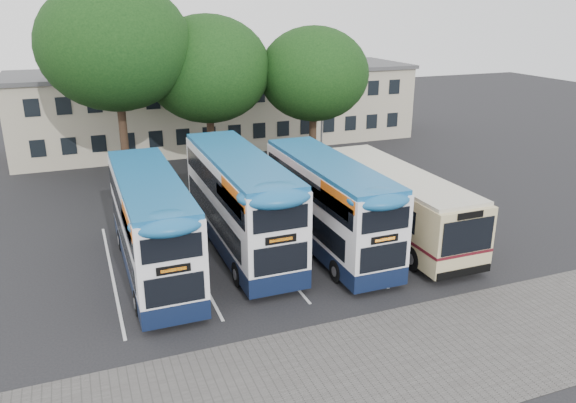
{
  "coord_description": "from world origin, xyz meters",
  "views": [
    {
      "loc": [
        -11.53,
        -18.16,
        11.03
      ],
      "look_at": [
        -2.56,
        5.0,
        2.29
      ],
      "focal_mm": 35.0,
      "sensor_mm": 36.0,
      "label": 1
    }
  ],
  "objects_px": {
    "bus_dd_mid": "(239,198)",
    "tree_right": "(314,74)",
    "lamp_post": "(323,89)",
    "tree_mid": "(208,69)",
    "bus_single": "(394,199)",
    "tree_left": "(115,46)",
    "bus_dd_left": "(151,221)",
    "bus_dd_right": "(328,201)"
  },
  "relations": [
    {
      "from": "tree_left",
      "to": "bus_single",
      "type": "xyz_separation_m",
      "value": [
        11.58,
        -12.98,
        -6.83
      ]
    },
    {
      "from": "lamp_post",
      "to": "bus_single",
      "type": "relative_size",
      "value": 0.81
    },
    {
      "from": "bus_dd_mid",
      "to": "bus_single",
      "type": "relative_size",
      "value": 0.97
    },
    {
      "from": "bus_dd_left",
      "to": "bus_single",
      "type": "xyz_separation_m",
      "value": [
        11.84,
        -0.04,
        -0.48
      ]
    },
    {
      "from": "bus_dd_left",
      "to": "bus_single",
      "type": "distance_m",
      "value": 11.85
    },
    {
      "from": "lamp_post",
      "to": "bus_dd_left",
      "type": "xyz_separation_m",
      "value": [
        -14.94,
        -15.41,
        -2.7
      ]
    },
    {
      "from": "lamp_post",
      "to": "tree_right",
      "type": "height_order",
      "value": "tree_right"
    },
    {
      "from": "bus_single",
      "to": "tree_mid",
      "type": "bearing_deg",
      "value": 113.12
    },
    {
      "from": "lamp_post",
      "to": "tree_mid",
      "type": "bearing_deg",
      "value": -169.4
    },
    {
      "from": "tree_right",
      "to": "bus_dd_mid",
      "type": "bearing_deg",
      "value": -127.56
    },
    {
      "from": "bus_dd_right",
      "to": "tree_left",
      "type": "bearing_deg",
      "value": 120.57
    },
    {
      "from": "bus_dd_left",
      "to": "bus_dd_mid",
      "type": "bearing_deg",
      "value": 14.4
    },
    {
      "from": "tree_left",
      "to": "bus_dd_right",
      "type": "height_order",
      "value": "tree_left"
    },
    {
      "from": "tree_left",
      "to": "bus_single",
      "type": "height_order",
      "value": "tree_left"
    },
    {
      "from": "lamp_post",
      "to": "tree_left",
      "type": "relative_size",
      "value": 0.72
    },
    {
      "from": "tree_right",
      "to": "bus_single",
      "type": "height_order",
      "value": "tree_right"
    },
    {
      "from": "bus_dd_left",
      "to": "bus_dd_mid",
      "type": "height_order",
      "value": "bus_dd_mid"
    },
    {
      "from": "bus_dd_mid",
      "to": "tree_mid",
      "type": "bearing_deg",
      "value": 82.1
    },
    {
      "from": "lamp_post",
      "to": "bus_dd_right",
      "type": "relative_size",
      "value": 0.88
    },
    {
      "from": "lamp_post",
      "to": "bus_dd_right",
      "type": "height_order",
      "value": "lamp_post"
    },
    {
      "from": "tree_mid",
      "to": "bus_single",
      "type": "distance_m",
      "value": 15.84
    },
    {
      "from": "tree_left",
      "to": "tree_right",
      "type": "bearing_deg",
      "value": -2.98
    },
    {
      "from": "lamp_post",
      "to": "bus_dd_right",
      "type": "bearing_deg",
      "value": -113.55
    },
    {
      "from": "bus_dd_left",
      "to": "bus_dd_right",
      "type": "height_order",
      "value": "bus_dd_left"
    },
    {
      "from": "bus_dd_right",
      "to": "lamp_post",
      "type": "bearing_deg",
      "value": 66.45
    },
    {
      "from": "tree_mid",
      "to": "tree_right",
      "type": "bearing_deg",
      "value": -11.88
    },
    {
      "from": "tree_left",
      "to": "bus_dd_right",
      "type": "distance_m",
      "value": 16.66
    },
    {
      "from": "bus_dd_left",
      "to": "tree_right",
      "type": "bearing_deg",
      "value": 43.78
    },
    {
      "from": "tree_right",
      "to": "lamp_post",
      "type": "bearing_deg",
      "value": 55.87
    },
    {
      "from": "tree_mid",
      "to": "bus_dd_mid",
      "type": "bearing_deg",
      "value": -97.9
    },
    {
      "from": "bus_dd_mid",
      "to": "bus_single",
      "type": "distance_m",
      "value": 7.74
    },
    {
      "from": "bus_dd_right",
      "to": "bus_dd_left",
      "type": "bearing_deg",
      "value": 177.75
    },
    {
      "from": "bus_dd_left",
      "to": "bus_dd_mid",
      "type": "relative_size",
      "value": 0.95
    },
    {
      "from": "tree_mid",
      "to": "bus_dd_left",
      "type": "xyz_separation_m",
      "value": [
        -5.96,
        -13.73,
        -4.68
      ]
    },
    {
      "from": "tree_left",
      "to": "bus_dd_right",
      "type": "relative_size",
      "value": 1.22
    },
    {
      "from": "tree_right",
      "to": "bus_dd_right",
      "type": "bearing_deg",
      "value": -110.6
    },
    {
      "from": "tree_mid",
      "to": "tree_right",
      "type": "height_order",
      "value": "tree_mid"
    },
    {
      "from": "lamp_post",
      "to": "bus_dd_mid",
      "type": "distance_m",
      "value": 18.09
    },
    {
      "from": "tree_mid",
      "to": "bus_dd_left",
      "type": "height_order",
      "value": "tree_mid"
    },
    {
      "from": "bus_dd_mid",
      "to": "bus_dd_right",
      "type": "relative_size",
      "value": 1.07
    },
    {
      "from": "bus_dd_mid",
      "to": "tree_right",
      "type": "bearing_deg",
      "value": 52.44
    },
    {
      "from": "lamp_post",
      "to": "bus_single",
      "type": "bearing_deg",
      "value": -101.35
    }
  ]
}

